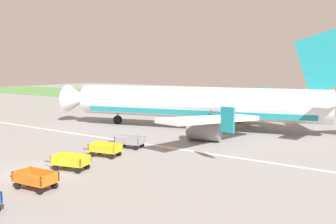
# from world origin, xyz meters

# --- Properties ---
(ground_plane) EXTENTS (220.00, 220.00, 0.00)m
(ground_plane) POSITION_xyz_m (0.00, 0.00, 0.00)
(ground_plane) COLOR gray
(grass_strip) EXTENTS (220.00, 28.00, 0.06)m
(grass_strip) POSITION_xyz_m (0.00, 58.14, 0.03)
(grass_strip) COLOR #518442
(grass_strip) RESTS_ON ground
(apron_stripe) EXTENTS (120.00, 0.36, 0.01)m
(apron_stripe) POSITION_xyz_m (0.00, 11.83, 0.01)
(apron_stripe) COLOR silver
(apron_stripe) RESTS_ON ground
(airplane) EXTENTS (37.27, 30.18, 11.34)m
(airplane) POSITION_xyz_m (1.12, 22.42, 3.05)
(airplane) COLOR silver
(airplane) RESTS_ON ground
(baggage_cart_second_in_row) EXTENTS (3.61, 1.64, 1.07)m
(baggage_cart_second_in_row) POSITION_xyz_m (2.97, -2.02, 0.60)
(baggage_cart_second_in_row) COLOR orange
(baggage_cart_second_in_row) RESTS_ON ground
(baggage_cart_third_in_row) EXTENTS (3.62, 1.95, 1.07)m
(baggage_cart_third_in_row) POSITION_xyz_m (1.57, 1.90, 0.60)
(baggage_cart_third_in_row) COLOR gold
(baggage_cart_third_in_row) RESTS_ON ground
(baggage_cart_fourth_in_row) EXTENTS (3.62, 1.82, 1.07)m
(baggage_cart_fourth_in_row) POSITION_xyz_m (0.80, 6.16, 0.60)
(baggage_cart_fourth_in_row) COLOR gold
(baggage_cart_fourth_in_row) RESTS_ON ground
(baggage_cart_far_end) EXTENTS (3.63, 1.82, 1.07)m
(baggage_cart_far_end) POSITION_xyz_m (0.41, 9.72, 0.60)
(baggage_cart_far_end) COLOR gray
(baggage_cart_far_end) RESTS_ON ground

